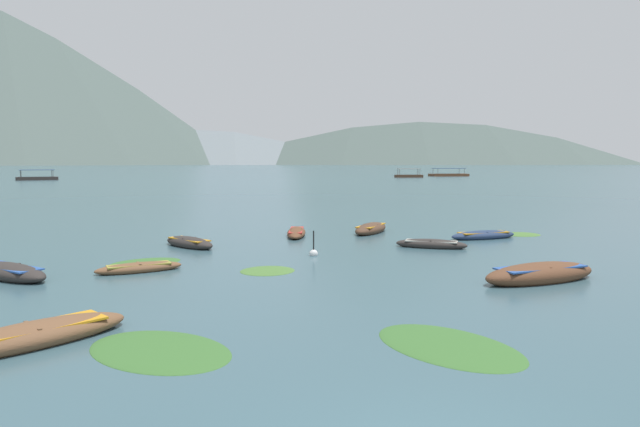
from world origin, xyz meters
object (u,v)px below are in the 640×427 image
(rowboat_4, at_px, (431,244))
(rowboat_8, at_px, (296,233))
(rowboat_2, at_px, (33,336))
(rowboat_5, at_px, (189,243))
(ferry_0, at_px, (449,175))
(ferry_2, at_px, (37,178))
(rowboat_6, at_px, (9,272))
(rowboat_1, at_px, (483,235))
(mooring_buoy, at_px, (314,253))
(rowboat_7, at_px, (371,229))
(rowboat_3, at_px, (139,268))
(ferry_1, at_px, (409,176))
(rowboat_0, at_px, (540,274))

(rowboat_4, relative_size, rowboat_8, 0.83)
(rowboat_2, height_order, rowboat_5, rowboat_2)
(ferry_0, xyz_separation_m, ferry_2, (-105.94, -17.87, 0.00))
(rowboat_6, relative_size, ferry_2, 0.42)
(rowboat_1, height_order, rowboat_8, rowboat_1)
(rowboat_5, bearing_deg, ferry_2, 110.87)
(rowboat_5, xyz_separation_m, mooring_buoy, (5.35, -3.37, -0.08))
(rowboat_5, xyz_separation_m, ferry_0, (65.35, 124.33, 0.26))
(mooring_buoy, bearing_deg, rowboat_4, 11.96)
(rowboat_2, distance_m, rowboat_7, 20.95)
(rowboat_7, bearing_deg, mooring_buoy, -122.04)
(rowboat_7, bearing_deg, rowboat_2, -125.31)
(rowboat_3, relative_size, mooring_buoy, 2.71)
(rowboat_2, distance_m, rowboat_3, 7.89)
(rowboat_5, bearing_deg, mooring_buoy, -32.24)
(rowboat_1, height_order, mooring_buoy, mooring_buoy)
(rowboat_5, distance_m, rowboat_7, 10.35)
(rowboat_4, relative_size, rowboat_5, 1.00)
(rowboat_1, relative_size, rowboat_7, 1.04)
(rowboat_1, xyz_separation_m, rowboat_6, (-20.43, -6.32, 0.03))
(rowboat_1, height_order, rowboat_4, rowboat_1)
(mooring_buoy, bearing_deg, rowboat_2, -127.41)
(rowboat_1, bearing_deg, rowboat_5, -178.95)
(ferry_2, distance_m, mooring_buoy, 119.05)
(rowboat_1, bearing_deg, rowboat_2, -141.34)
(ferry_0, bearing_deg, rowboat_4, -113.23)
(rowboat_1, xyz_separation_m, ferry_1, (34.67, 113.16, 0.28))
(ferry_0, distance_m, ferry_1, 19.24)
(rowboat_2, height_order, mooring_buoy, mooring_buoy)
(mooring_buoy, bearing_deg, rowboat_6, -166.26)
(rowboat_5, xyz_separation_m, rowboat_6, (-5.60, -6.05, 0.01))
(rowboat_1, height_order, rowboat_6, rowboat_6)
(rowboat_5, xyz_separation_m, rowboat_8, (5.42, 3.03, -0.02))
(rowboat_4, height_order, ferry_2, ferry_2)
(rowboat_2, relative_size, mooring_buoy, 3.47)
(rowboat_0, relative_size, ferry_1, 0.62)
(rowboat_2, bearing_deg, rowboat_1, 38.66)
(ferry_2, bearing_deg, ferry_0, 9.58)
(ferry_2, bearing_deg, rowboat_5, -69.13)
(rowboat_2, distance_m, rowboat_8, 18.30)
(rowboat_3, bearing_deg, rowboat_1, 20.18)
(mooring_buoy, bearing_deg, rowboat_3, -161.04)
(rowboat_0, relative_size, rowboat_5, 1.40)
(rowboat_6, height_order, rowboat_7, rowboat_7)
(rowboat_0, relative_size, rowboat_8, 1.16)
(rowboat_1, relative_size, rowboat_3, 1.23)
(rowboat_0, distance_m, rowboat_5, 15.34)
(rowboat_0, bearing_deg, mooring_buoy, 136.88)
(rowboat_2, xyz_separation_m, ferry_0, (67.75, 137.84, 0.26))
(ferry_1, bearing_deg, rowboat_7, -109.91)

